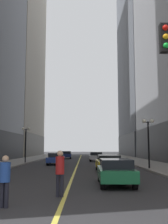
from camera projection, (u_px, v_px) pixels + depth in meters
The scene contains 15 objects.
ground_plane at pixel (78, 161), 39.56m from camera, with size 200.00×200.00×0.00m, color #2D2D30.
sidewalk_left at pixel (20, 161), 39.55m from camera, with size 4.50×78.00×0.15m, color gray.
sidewalk_right at pixel (136, 161), 39.60m from camera, with size 4.50×78.00×0.15m, color gray.
lane_centre_stripe at pixel (78, 161), 39.56m from camera, with size 0.16×70.00×0.01m, color #E5D64C.
building_left_far at pixel (8, 27), 68.37m from camera, with size 15.00×26.00×63.37m.
building_right_far at pixel (150, 62), 67.33m from camera, with size 13.34×26.00×45.46m.
car_green at pixel (114, 171), 14.15m from camera, with size 1.77×4.45×1.32m.
car_yellow at pixel (107, 162), 22.31m from camera, with size 1.91×4.61×1.32m.
car_blue at pixel (55, 158), 31.69m from camera, with size 1.95×4.59×1.32m.
car_silver at pixel (95, 156), 39.44m from camera, with size 1.83×4.29×1.32m.
car_navy at pixel (65, 155), 49.21m from camera, with size 1.91×4.83×1.32m.
pedestrian_in_red_jacket at pixel (59, 170), 10.86m from camera, with size 0.38×0.38×1.78m.
pedestrian_in_blue_hoodie at pixel (4, 177), 8.88m from camera, with size 0.42×0.42×1.64m.
street_lamp_left_far at pixel (25, 137), 34.02m from camera, with size 1.06×0.36×4.43m.
street_lamp_right_mid at pixel (147, 132), 24.41m from camera, with size 1.06×0.36×4.43m.
Camera 1 is at (0.75, -5.14, 1.88)m, focal length 44.51 mm.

